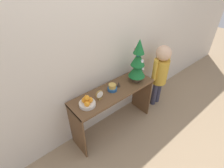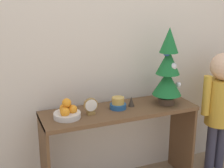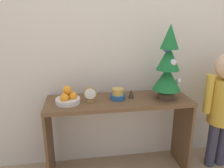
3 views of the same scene
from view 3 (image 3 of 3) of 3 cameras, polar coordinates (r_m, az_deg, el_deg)
The scene contains 8 objects.
back_wall at distance 1.91m, azimuth 0.67°, elevation 14.62°, with size 7.00×0.05×2.50m, color beige.
console_table at distance 1.86m, azimuth 1.77°, elevation -8.38°, with size 1.19×0.38×0.68m.
mini_tree at distance 1.80m, azimuth 14.42°, elevation 4.81°, with size 0.23×0.23×0.60m.
fruit_bowl at distance 1.74m, azimuth -11.45°, elevation -3.58°, with size 0.19×0.19×0.14m.
singing_bowl at distance 1.80m, azimuth 1.52°, elevation -2.76°, with size 0.12×0.12×0.09m.
desk_clock at distance 1.73m, azimuth -5.73°, elevation -2.81°, with size 0.10×0.04×0.12m.
figurine at distance 1.82m, azimuth 5.02°, elevation -2.52°, with size 0.05×0.05×0.08m.
child_figure at distance 2.11m, azimuth 27.30°, elevation -3.29°, with size 0.37×0.24×1.06m.
Camera 3 is at (-0.31, -1.46, 1.33)m, focal length 35.00 mm.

